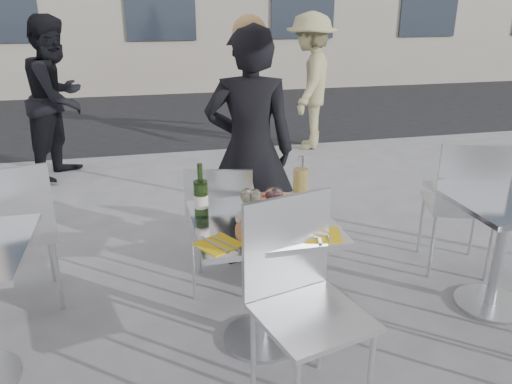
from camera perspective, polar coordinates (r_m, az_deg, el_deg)
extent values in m
plane|color=slate|center=(2.99, 0.69, -16.47)|extent=(80.00, 80.00, 0.00)
cube|color=black|center=(9.01, -9.46, 8.90)|extent=(24.00, 5.00, 0.00)
cylinder|color=#B7BABF|center=(2.98, 0.69, -16.29)|extent=(0.44, 0.44, 0.02)
cylinder|color=#B7BABF|center=(2.78, 0.72, -10.38)|extent=(0.07, 0.07, 0.72)
cube|color=silver|center=(2.61, 0.76, -3.50)|extent=(0.72, 0.72, 0.03)
cylinder|color=#B7BABF|center=(3.59, 25.15, -11.47)|extent=(0.44, 0.44, 0.02)
cylinder|color=#B7BABF|center=(3.42, 26.06, -6.35)|extent=(0.07, 0.07, 0.72)
cube|color=silver|center=(3.29, 27.05, -0.65)|extent=(0.72, 0.72, 0.03)
cylinder|color=silver|center=(3.53, -0.89, -6.01)|extent=(0.02, 0.02, 0.44)
cylinder|color=silver|center=(3.55, -6.56, -6.01)|extent=(0.02, 0.02, 0.44)
cylinder|color=silver|center=(3.22, -0.89, -8.80)|extent=(0.02, 0.02, 0.44)
cylinder|color=silver|center=(3.24, -7.14, -8.78)|extent=(0.02, 0.02, 0.44)
cube|color=silver|center=(3.28, -3.97, -3.84)|extent=(0.48, 0.48, 0.02)
cube|color=silver|center=(3.00, -4.27, -1.41)|extent=(0.40, 0.11, 0.44)
cylinder|color=silver|center=(2.44, 12.92, -19.77)|extent=(0.03, 0.03, 0.49)
cylinder|color=silver|center=(2.51, -0.33, -17.83)|extent=(0.03, 0.03, 0.49)
cylinder|color=silver|center=(2.67, 7.35, -15.25)|extent=(0.03, 0.03, 0.49)
cube|color=silver|center=(2.30, 6.41, -14.03)|extent=(0.55, 0.55, 0.03)
cube|color=silver|center=(2.33, 3.53, -6.02)|extent=(0.45, 0.14, 0.49)
cylinder|color=silver|center=(3.68, -22.48, -6.22)|extent=(0.03, 0.03, 0.47)
cylinder|color=silver|center=(3.35, -21.67, -8.87)|extent=(0.03, 0.03, 0.47)
cube|color=silver|center=(3.40, -25.77, -4.37)|extent=(0.54, 0.54, 0.03)
cube|color=silver|center=(3.11, -26.19, -1.72)|extent=(0.43, 0.14, 0.47)
cylinder|color=silver|center=(4.09, 23.57, -3.63)|extent=(0.03, 0.03, 0.48)
cylinder|color=silver|center=(3.99, 18.35, -3.50)|extent=(0.03, 0.03, 0.48)
cylinder|color=silver|center=(3.76, 25.13, -5.99)|extent=(0.03, 0.03, 0.48)
cylinder|color=silver|center=(3.66, 19.46, -5.93)|extent=(0.03, 0.03, 0.48)
cube|color=silver|center=(3.78, 22.13, -1.30)|extent=(0.57, 0.57, 0.03)
cube|color=silver|center=(3.49, 23.57, 1.21)|extent=(0.43, 0.18, 0.48)
imported|color=black|center=(3.47, -0.70, 4.72)|extent=(0.69, 0.53, 1.70)
imported|color=black|center=(5.83, -21.73, 9.91)|extent=(0.92, 1.02, 1.71)
imported|color=tan|center=(6.60, 6.18, 12.39)|extent=(1.06, 1.28, 1.72)
cylinder|color=tan|center=(2.48, 1.34, -4.22)|extent=(0.32, 0.32, 0.02)
cylinder|color=beige|center=(2.48, 1.34, -4.01)|extent=(0.28, 0.28, 0.00)
cylinder|color=white|center=(2.78, 2.15, -1.49)|extent=(0.34, 0.34, 0.01)
cylinder|color=tan|center=(2.77, 2.16, -1.20)|extent=(0.30, 0.30, 0.02)
cylinder|color=beige|center=(2.77, 2.16, -1.01)|extent=(0.27, 0.27, 0.00)
cylinder|color=white|center=(2.63, 0.01, -2.77)|extent=(0.22, 0.22, 0.01)
ellipsoid|color=#236318|center=(2.62, 0.01, -1.99)|extent=(0.15, 0.15, 0.08)
sphere|color=#B21914|center=(2.64, 0.75, -1.55)|extent=(0.03, 0.03, 0.03)
cylinder|color=#325620|center=(2.62, -6.30, -0.82)|extent=(0.07, 0.07, 0.20)
cone|color=#325620|center=(2.58, -6.39, 1.24)|extent=(0.07, 0.07, 0.03)
cylinder|color=#325620|center=(2.57, -6.43, 2.19)|extent=(0.03, 0.03, 0.10)
cylinder|color=silver|center=(2.62, -6.29, -1.03)|extent=(0.07, 0.08, 0.07)
cylinder|color=#DFC65F|center=(2.74, 5.09, 0.47)|extent=(0.08, 0.08, 0.22)
cylinder|color=white|center=(2.70, 5.18, 3.26)|extent=(0.03, 0.03, 0.08)
cylinder|color=white|center=(2.64, 5.44, -1.91)|extent=(0.06, 0.06, 0.09)
cylinder|color=silver|center=(2.62, 5.48, -0.84)|extent=(0.06, 0.06, 0.02)
cylinder|color=white|center=(2.64, -1.04, -2.75)|extent=(0.06, 0.06, 0.00)
cylinder|color=white|center=(2.63, -1.05, -1.89)|extent=(0.01, 0.01, 0.09)
ellipsoid|color=white|center=(2.60, -1.06, -0.46)|extent=(0.07, 0.07, 0.08)
ellipsoid|color=beige|center=(2.61, -1.06, -0.67)|extent=(0.05, 0.05, 0.05)
cylinder|color=white|center=(2.64, -0.08, -2.78)|extent=(0.06, 0.06, 0.00)
cylinder|color=white|center=(2.62, -0.09, -1.92)|extent=(0.01, 0.01, 0.09)
ellipsoid|color=white|center=(2.60, -0.09, -0.50)|extent=(0.07, 0.07, 0.08)
ellipsoid|color=beige|center=(2.60, -0.09, -0.70)|extent=(0.05, 0.05, 0.05)
cylinder|color=white|center=(2.67, 1.77, -2.55)|extent=(0.06, 0.06, 0.00)
cylinder|color=white|center=(2.65, 1.78, -1.70)|extent=(0.01, 0.01, 0.09)
ellipsoid|color=white|center=(2.62, 1.80, -0.29)|extent=(0.07, 0.07, 0.08)
ellipsoid|color=#470A0A|center=(2.63, 1.79, -0.49)|extent=(0.05, 0.05, 0.05)
cylinder|color=white|center=(2.66, 2.37, -2.62)|extent=(0.06, 0.06, 0.00)
cylinder|color=white|center=(2.64, 2.38, -1.76)|extent=(0.01, 0.01, 0.09)
ellipsoid|color=white|center=(2.62, 2.40, -0.35)|extent=(0.07, 0.07, 0.08)
ellipsoid|color=#470A0A|center=(2.62, 2.40, -0.55)|extent=(0.05, 0.05, 0.05)
cube|color=yellow|center=(2.35, -4.30, -5.97)|extent=(0.25, 0.25, 0.00)
cube|color=#B7BABF|center=(2.35, -4.79, -5.93)|extent=(0.11, 0.18, 0.00)
cube|color=#B7BABF|center=(2.35, -3.58, -5.81)|extent=(0.10, 0.16, 0.00)
cube|color=yellow|center=(2.46, 7.55, -4.84)|extent=(0.22, 0.22, 0.00)
cube|color=#B7BABF|center=(2.45, 7.12, -4.81)|extent=(0.06, 0.20, 0.00)
cube|color=#B7BABF|center=(2.47, 8.21, -4.68)|extent=(0.05, 0.18, 0.00)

